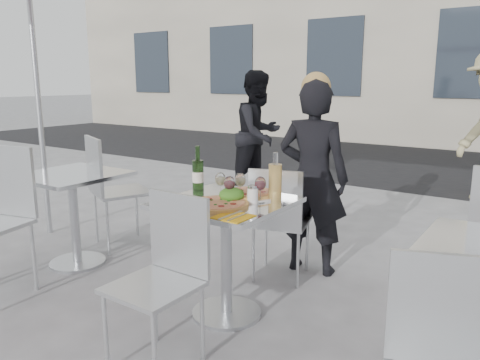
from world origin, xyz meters
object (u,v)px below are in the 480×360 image
Objects in this scene: woman_diner at (313,178)px; chair_far at (279,215)px; napkin_left at (175,200)px; napkin_right at (233,216)px; salad_plate at (232,196)px; wine_bottle at (198,173)px; sugar_shaker at (253,194)px; pizza_far at (250,194)px; chair_near at (166,266)px; wineglass_red_a at (229,184)px; main_table at (226,234)px; carafe at (275,181)px; side_chair_lfar at (109,183)px; pedestrian_a at (259,134)px; wineglass_white_a at (220,180)px; pizza_near at (218,204)px; wineglass_white_b at (240,181)px; side_table_left at (73,199)px; wineglass_red_b at (260,185)px.

chair_far is at bearing 61.33° from woman_diner.
napkin_right is at bearing -8.24° from napkin_left.
woman_diner is 6.69× the size of salad_plate.
wine_bottle reaches higher than napkin_right.
napkin_left is at bearing 170.35° from napkin_right.
woman_diner is at bearing 92.90° from sugar_shaker.
sugar_shaker reaches higher than pizza_far.
wineglass_red_a is (0.02, 0.54, 0.33)m from chair_near.
woman_diner is at bearing 86.92° from chair_near.
sugar_shaker is at bearing -8.83° from wine_bottle.
carafe is at bearing 36.68° from main_table.
pedestrian_a is at bearing -66.27° from side_chair_lfar.
wine_bottle is (-0.36, 0.12, 0.08)m from salad_plate.
chair_far is 2.47× the size of pizza_far.
chair_near is at bearing -92.73° from salad_plate.
main_table is 0.32m from wineglass_red_a.
wineglass_red_a is at bearing -28.62° from wineglass_white_a.
sugar_shaker reaches higher than pizza_near.
chair_far reaches higher than main_table.
chair_near is (0.02, -0.56, -0.01)m from main_table.
woman_diner is 1.22m from napkin_right.
wineglass_white_b is 1.00× the size of wineglass_red_a.
woman_diner reaches higher than wineglass_red_a.
chair_near is (1.52, -0.56, -0.01)m from side_table_left.
woman_diner reaches higher than sugar_shaker.
wineglass_white_b reaches higher than chair_near.
wineglass_white_a is at bearing -139.59° from pizza_far.
main_table is 0.38m from wineglass_red_b.
woman_diner is at bearing 98.64° from carafe.
carafe reaches higher than wineglass_white_b.
side_table_left is at bearing -174.04° from pizza_far.
side_table_left is 1.64m from chair_far.
sugar_shaker is at bearing 13.52° from main_table.
salad_plate reaches higher than side_table_left.
carafe is at bearing -163.62° from side_chair_lfar.
wineglass_white_b reaches higher than pizza_far.
wineglass_red_a is (0.03, -0.65, 0.35)m from chair_far.
salad_plate is 0.32m from napkin_right.
salad_plate is at bearing -85.28° from wineglass_white_b.
chair_far is at bearing 89.26° from main_table.
carafe reaches higher than wineglass_white_a.
wineglass_white_a is (-0.31, -0.13, -0.01)m from carafe.
carafe is (0.22, 0.74, 0.34)m from chair_near.
napkin_left is (-0.30, -0.26, -0.11)m from wineglass_white_b.
woman_diner is 7.35× the size of napkin_right.
wine_bottle is (1.24, -2.72, 0.07)m from pedestrian_a.
wine_bottle reaches higher than main_table.
main_table is 1.00× the size of side_table_left.
chair_near is 3.06× the size of carafe.
salad_plate is at bearing -170.74° from side_chair_lfar.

